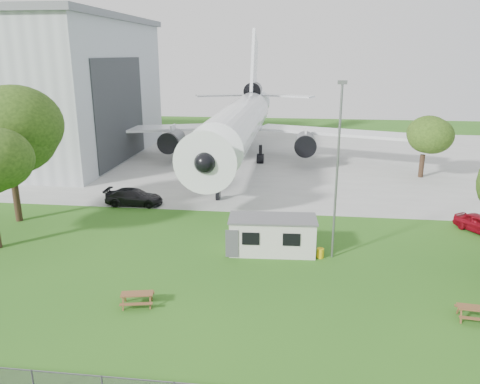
# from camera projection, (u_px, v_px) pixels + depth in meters

# --- Properties ---
(ground) EXTENTS (160.00, 160.00, 0.00)m
(ground) POSITION_uv_depth(u_px,v_px,m) (199.00, 293.00, 27.95)
(ground) COLOR #3B7620
(concrete_apron) EXTENTS (120.00, 46.00, 0.03)m
(concrete_apron) POSITION_uv_depth(u_px,v_px,m) (256.00, 158.00, 64.11)
(concrete_apron) COLOR #B7B7B2
(concrete_apron) RESTS_ON ground
(airliner) EXTENTS (46.36, 47.73, 17.69)m
(airliner) POSITION_uv_depth(u_px,v_px,m) (240.00, 121.00, 60.81)
(airliner) COLOR white
(airliner) RESTS_ON ground
(site_cabin) EXTENTS (6.82, 3.04, 2.62)m
(site_cabin) POSITION_uv_depth(u_px,v_px,m) (273.00, 235.00, 33.36)
(site_cabin) COLOR silver
(site_cabin) RESTS_ON ground
(picnic_west) EXTENTS (2.07, 1.84, 0.76)m
(picnic_west) POSITION_uv_depth(u_px,v_px,m) (138.00, 305.00, 26.58)
(picnic_west) COLOR brown
(picnic_west) RESTS_ON ground
(picnic_east) EXTENTS (1.95, 1.68, 0.76)m
(picnic_east) POSITION_uv_depth(u_px,v_px,m) (474.00, 320.00, 25.10)
(picnic_east) COLOR brown
(picnic_east) RESTS_ON ground
(lamp_mast) EXTENTS (0.16, 0.16, 12.00)m
(lamp_mast) POSITION_uv_depth(u_px,v_px,m) (337.00, 174.00, 31.18)
(lamp_mast) COLOR slate
(lamp_mast) RESTS_ON ground
(tree_west_big) EXTENTS (8.12, 8.12, 11.79)m
(tree_west_big) POSITION_uv_depth(u_px,v_px,m) (7.00, 131.00, 37.86)
(tree_west_big) COLOR #382619
(tree_west_big) RESTS_ON ground
(tree_far_apron) EXTENTS (5.43, 5.43, 7.29)m
(tree_far_apron) POSITION_uv_depth(u_px,v_px,m) (425.00, 138.00, 52.83)
(tree_far_apron) COLOR #382619
(tree_far_apron) RESTS_ON ground
(car_apron_van) EXTENTS (5.44, 2.36, 1.56)m
(car_apron_van) POSITION_uv_depth(u_px,v_px,m) (134.00, 197.00, 43.98)
(car_apron_van) COLOR black
(car_apron_van) RESTS_ON ground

